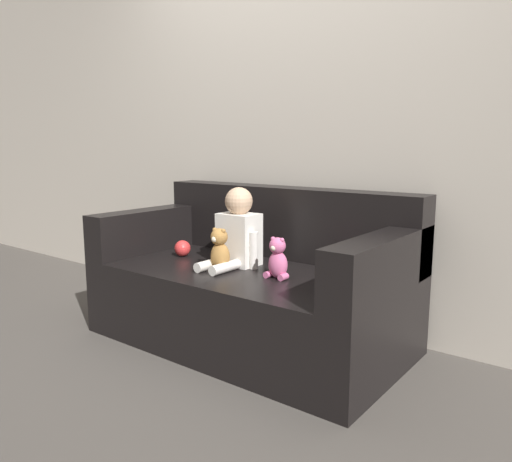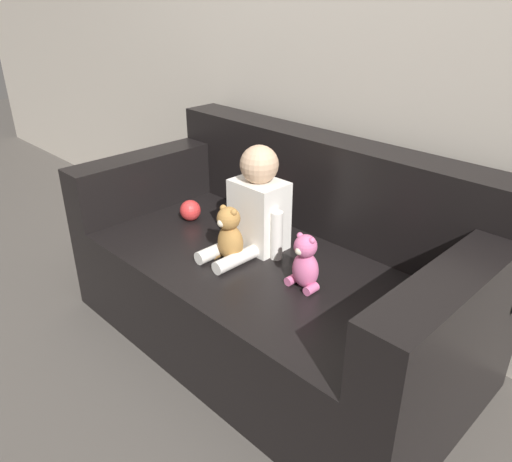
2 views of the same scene
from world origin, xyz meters
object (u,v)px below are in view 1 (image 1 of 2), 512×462
Objects in this scene: person_baby at (237,233)px; teddy_bear_brown at (220,251)px; couch at (254,286)px; toy_ball at (183,248)px; plush_toy_side at (278,259)px.

teddy_bear_brown is (0.00, -0.15, -0.07)m from person_baby.
couch is 17.62× the size of toy_ball.
toy_ball is at bearing -175.90° from person_baby.
toy_ball is at bearing 163.26° from teddy_bear_brown.
couch is 0.31m from person_baby.
person_baby reaches higher than toy_ball.
couch reaches higher than plush_toy_side.
teddy_bear_brown is 2.38× the size of toy_ball.
person_baby is 2.06× the size of plush_toy_side.
plush_toy_side is (0.33, 0.06, -0.01)m from teddy_bear_brown.
plush_toy_side is 0.73m from toy_ball.
teddy_bear_brown reaches higher than plush_toy_side.
person_baby is 0.42m from toy_ball.
person_baby is 1.89× the size of teddy_bear_brown.
couch is 0.35m from plush_toy_side.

